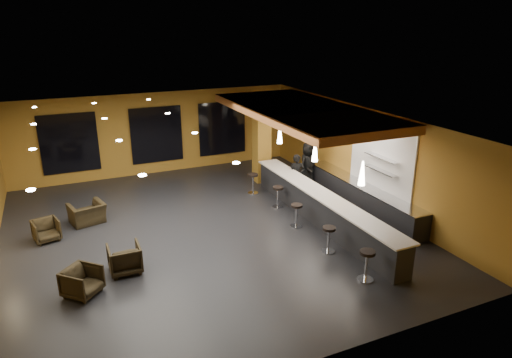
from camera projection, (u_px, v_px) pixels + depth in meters
name	position (u px, v px, depth m)	size (l,w,h in m)	color
floor	(206.00, 232.00, 14.58)	(12.00, 13.00, 0.10)	black
ceiling	(201.00, 121.00, 13.39)	(12.00, 13.00, 0.10)	black
wall_back	(156.00, 133.00, 19.62)	(12.00, 0.10, 3.50)	#9E6E23
wall_front	(315.00, 287.00, 8.35)	(12.00, 0.10, 3.50)	#9E6E23
wall_right	(365.00, 156.00, 16.34)	(0.10, 13.00, 3.50)	#9E6E23
wood_soffit	(302.00, 111.00, 15.87)	(3.60, 8.00, 0.28)	#BE6E37
window_left	(69.00, 143.00, 18.18)	(2.20, 0.06, 2.40)	black
window_center	(157.00, 135.00, 19.54)	(2.20, 0.06, 2.40)	black
window_right	(222.00, 128.00, 20.71)	(2.20, 0.06, 2.40)	black
tile_backsplash	(381.00, 157.00, 15.36)	(0.06, 3.20, 2.40)	white
bar_counter	(321.00, 209.00, 14.96)	(0.60, 8.00, 1.00)	black
bar_top	(321.00, 194.00, 14.78)	(0.78, 8.10, 0.05)	silver
prep_counter	(361.00, 197.00, 16.19)	(0.70, 6.00, 0.86)	black
prep_top	(362.00, 185.00, 16.04)	(0.72, 6.00, 0.03)	silver
wall_shelf_lower	(381.00, 170.00, 15.26)	(0.30, 1.50, 0.03)	silver
wall_shelf_upper	(382.00, 157.00, 15.11)	(0.30, 1.50, 0.03)	silver
column	(262.00, 140.00, 18.50)	(0.60, 0.60, 3.50)	olive
pendant_0	(362.00, 173.00, 12.62)	(0.20, 0.20, 0.70)	white
pendant_1	(315.00, 151.00, 14.77)	(0.20, 0.20, 0.70)	white
pendant_2	(280.00, 134.00, 16.92)	(0.20, 0.20, 0.70)	white
staff_a	(297.00, 175.00, 17.21)	(0.59, 0.39, 1.62)	black
staff_b	(312.00, 169.00, 18.13)	(0.74, 0.57, 1.52)	black
staff_c	(308.00, 165.00, 18.08)	(0.90, 0.59, 1.85)	black
armchair_a	(82.00, 282.00, 11.07)	(0.77, 0.79, 0.72)	black
armchair_b	(125.00, 258.00, 12.09)	(0.82, 0.84, 0.77)	black
armchair_c	(46.00, 230.00, 13.82)	(0.71, 0.74, 0.67)	black
armchair_d	(87.00, 213.00, 15.00)	(1.06, 0.92, 0.69)	black
bar_stool_0	(367.00, 262.00, 11.63)	(0.42, 0.42, 0.84)	silver
bar_stool_1	(329.00, 236.00, 13.07)	(0.40, 0.40, 0.78)	silver
bar_stool_2	(297.00, 212.00, 14.70)	(0.39, 0.39, 0.77)	silver
bar_stool_3	(278.00, 194.00, 16.22)	(0.39, 0.39, 0.78)	silver
bar_stool_4	(253.00, 181.00, 17.52)	(0.40, 0.40, 0.80)	silver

